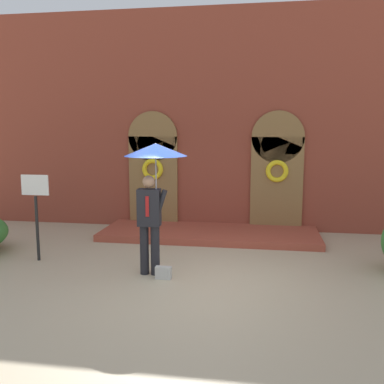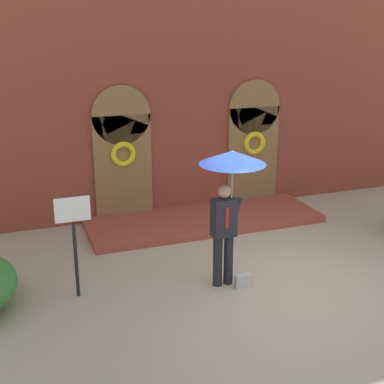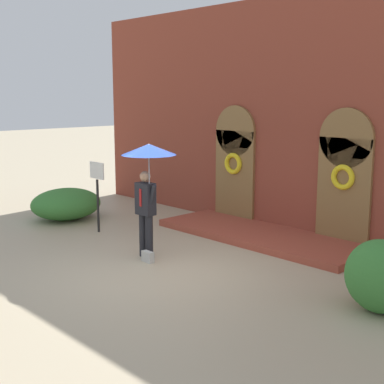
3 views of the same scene
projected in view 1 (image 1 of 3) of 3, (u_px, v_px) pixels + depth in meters
The scene contains 5 objects.
ground_plane at pixel (188, 281), 7.41m from camera, with size 80.00×80.00×0.00m, color tan.
building_facade at pixel (215, 126), 11.06m from camera, with size 14.00×2.30×5.60m.
person_with_umbrella at pixel (154, 169), 7.45m from camera, with size 1.10×1.10×2.36m.
handbag at pixel (163, 273), 7.49m from camera, with size 0.28×0.12×0.22m, color #B7B7B2.
sign_post at pixel (36, 203), 8.39m from camera, with size 0.56×0.06×1.72m.
Camera 1 is at (1.19, -6.99, 2.63)m, focal length 40.00 mm.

